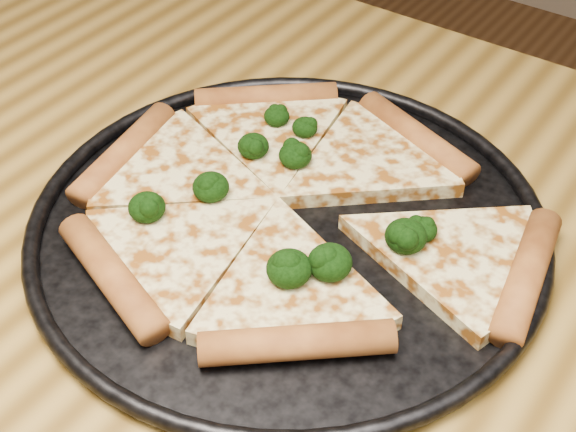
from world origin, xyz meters
The scene contains 4 objects.
dining_table centered at (0.00, 0.00, 0.66)m, with size 1.20×0.90×0.75m.
pizza_pan centered at (-0.09, 0.08, 0.76)m, with size 0.41×0.41×0.02m.
pizza centered at (-0.10, 0.10, 0.77)m, with size 0.39×0.35×0.03m.
broccoli_florets centered at (-0.09, 0.08, 0.78)m, with size 0.21×0.19×0.02m.
Camera 1 is at (0.18, -0.31, 1.20)m, focal length 51.29 mm.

